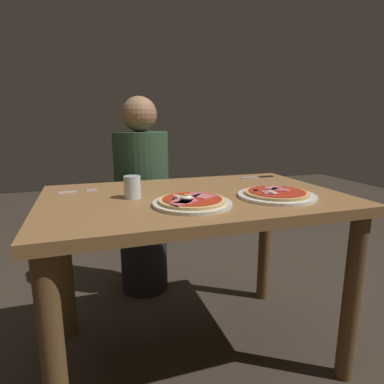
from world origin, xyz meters
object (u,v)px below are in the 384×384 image
(pizza_across_left, at_px, (277,194))
(water_glass_near, at_px, (132,189))
(diner_person, at_px, (142,202))
(dining_table, at_px, (194,223))
(fork, at_px, (75,191))
(knife, at_px, (259,177))
(pizza_foreground, at_px, (192,202))

(pizza_across_left, bearing_deg, water_glass_near, 163.23)
(pizza_across_left, relative_size, diner_person, 0.26)
(pizza_across_left, xyz_separation_m, diner_person, (-0.40, 0.81, -0.20))
(diner_person, bearing_deg, water_glass_near, 77.52)
(dining_table, relative_size, water_glass_near, 13.79)
(fork, relative_size, diner_person, 0.13)
(dining_table, height_order, water_glass_near, water_glass_near)
(knife, bearing_deg, diner_person, 145.57)
(water_glass_near, relative_size, diner_person, 0.07)
(dining_table, relative_size, pizza_foreground, 4.21)
(pizza_foreground, height_order, pizza_across_left, pizza_foreground)
(pizza_foreground, height_order, diner_person, diner_person)
(pizza_foreground, distance_m, diner_person, 0.85)
(diner_person, bearing_deg, dining_table, 99.13)
(pizza_across_left, bearing_deg, knife, 68.89)
(water_glass_near, xyz_separation_m, diner_person, (0.14, 0.65, -0.22))
(fork, bearing_deg, pizza_foreground, -41.68)
(pizza_foreground, distance_m, knife, 0.68)
(pizza_foreground, xyz_separation_m, pizza_across_left, (0.36, 0.01, -0.00))
(fork, distance_m, diner_person, 0.62)
(fork, bearing_deg, knife, 4.41)
(water_glass_near, relative_size, knife, 0.45)
(pizza_across_left, bearing_deg, diner_person, 116.44)
(water_glass_near, bearing_deg, diner_person, 77.52)
(diner_person, bearing_deg, pizza_across_left, 116.44)
(knife, bearing_deg, pizza_foreground, -140.16)
(water_glass_near, xyz_separation_m, knife, (0.71, 0.26, -0.03))
(water_glass_near, bearing_deg, pizza_foreground, -43.24)
(fork, relative_size, knife, 0.81)
(pizza_across_left, relative_size, fork, 1.94)
(dining_table, distance_m, pizza_foreground, 0.21)
(fork, height_order, diner_person, diner_person)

